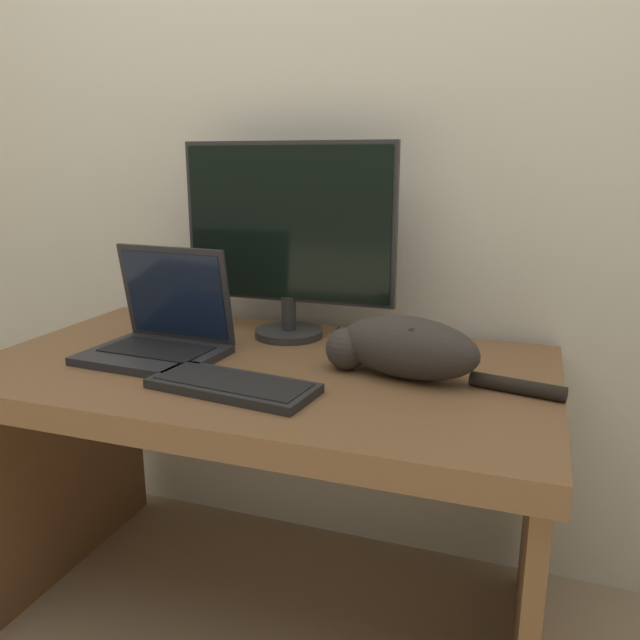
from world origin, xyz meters
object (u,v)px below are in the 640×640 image
object	(u,v)px
monitor	(288,235)
laptop	(160,335)
external_keyboard	(233,385)
cat	(403,347)

from	to	relation	value
monitor	laptop	distance (m)	0.42
monitor	external_keyboard	world-z (taller)	monitor
laptop	external_keyboard	world-z (taller)	laptop
laptop	external_keyboard	xyz separation A→B (m)	(0.28, -0.16, -0.04)
laptop	cat	distance (m)	0.61
monitor	external_keyboard	xyz separation A→B (m)	(0.04, -0.43, -0.27)
monitor	laptop	xyz separation A→B (m)	(-0.24, -0.26, -0.23)
monitor	cat	xyz separation A→B (m)	(0.37, -0.22, -0.21)
laptop	cat	world-z (taller)	laptop
external_keyboard	laptop	bearing A→B (deg)	156.91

